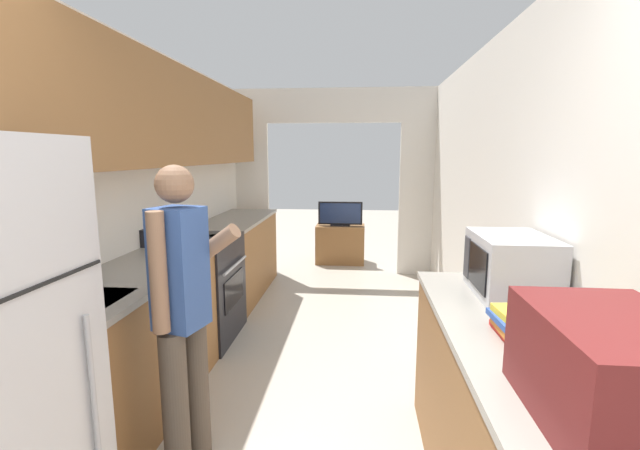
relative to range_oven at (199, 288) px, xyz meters
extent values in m
cube|color=white|center=(-0.34, -0.92, 0.79)|extent=(0.06, 7.58, 2.50)
cube|color=brown|center=(-0.15, 0.04, 1.47)|extent=(0.32, 4.01, 0.79)
cube|color=white|center=(2.42, -0.92, 0.79)|extent=(0.06, 7.58, 2.50)
cube|color=white|center=(-0.18, 2.30, 0.56)|extent=(0.65, 0.06, 2.05)
cube|color=white|center=(2.26, 2.30, 0.56)|extent=(0.65, 0.06, 2.05)
cube|color=white|center=(1.04, 2.30, 1.81)|extent=(3.10, 0.06, 0.45)
cube|color=brown|center=(-0.01, -1.18, -0.02)|extent=(0.60, 1.57, 0.87)
cube|color=gray|center=(-0.01, -1.19, 0.43)|extent=(0.62, 1.58, 0.03)
cube|color=brown|center=(-0.01, 1.22, -0.02)|extent=(0.60, 1.65, 0.87)
cube|color=gray|center=(-0.01, 1.23, 0.43)|extent=(0.62, 1.66, 0.03)
cube|color=#9EA3A8|center=(-0.01, -1.60, 0.45)|extent=(0.42, 0.44, 0.00)
cube|color=brown|center=(2.09, -1.84, -0.02)|extent=(0.60, 1.88, 0.87)
cube|color=gray|center=(2.09, -1.84, 0.43)|extent=(0.62, 1.90, 0.03)
cube|color=black|center=(0.40, -2.39, 0.77)|extent=(0.01, 0.77, 0.01)
cylinder|color=#99999E|center=(0.41, -2.13, 0.25)|extent=(0.02, 0.02, 0.68)
cube|color=black|center=(0.00, 0.00, -0.01)|extent=(0.62, 0.79, 0.91)
cube|color=black|center=(0.32, 0.00, -0.01)|extent=(0.01, 0.54, 0.27)
cylinder|color=#B7B7BC|center=(0.34, 0.00, 0.22)|extent=(0.02, 0.64, 0.02)
cube|color=black|center=(-0.29, 0.00, 0.52)|extent=(0.04, 0.79, 0.14)
cylinder|color=#232328|center=(0.13, -0.17, 0.45)|extent=(0.16, 0.16, 0.01)
cylinder|color=#232328|center=(0.13, 0.17, 0.45)|extent=(0.16, 0.16, 0.01)
cylinder|color=#232328|center=(-0.12, -0.17, 0.45)|extent=(0.16, 0.16, 0.01)
cylinder|color=#232328|center=(-0.12, 0.17, 0.45)|extent=(0.16, 0.16, 0.01)
cylinder|color=#4C4238|center=(0.52, -1.68, -0.06)|extent=(0.16, 0.16, 0.79)
cylinder|color=#4C4238|center=(0.56, -1.51, -0.06)|extent=(0.16, 0.16, 0.79)
cube|color=#335193|center=(0.54, -1.60, 0.63)|extent=(0.26, 0.26, 0.59)
cylinder|color=#8C664C|center=(0.50, -1.74, 0.64)|extent=(0.10, 0.10, 0.57)
cylinder|color=#8C664C|center=(0.58, -1.46, 0.64)|extent=(0.51, 0.21, 0.39)
sphere|color=#8C664C|center=(0.54, -1.60, 1.04)|extent=(0.18, 0.18, 0.18)
cube|color=#5B1919|center=(2.09, -2.41, 0.55)|extent=(0.38, 0.53, 0.20)
cube|color=#5B1919|center=(2.09, -2.41, 0.70)|extent=(0.38, 0.53, 0.11)
cube|color=#2D2D33|center=(2.09, -2.12, 0.69)|extent=(0.23, 0.02, 0.10)
cube|color=#B7B7BC|center=(2.19, -1.31, 0.61)|extent=(0.35, 0.51, 0.32)
cube|color=black|center=(2.01, -1.36, 0.61)|extent=(0.01, 0.30, 0.22)
cube|color=#38383D|center=(2.01, -1.14, 0.61)|extent=(0.01, 0.10, 0.23)
cube|color=red|center=(2.06, -1.85, 0.46)|extent=(0.18, 0.27, 0.02)
cube|color=#C67028|center=(2.07, -1.86, 0.49)|extent=(0.21, 0.23, 0.03)
cube|color=#2D4C99|center=(2.06, -1.85, 0.51)|extent=(0.21, 0.26, 0.02)
cube|color=gold|center=(2.07, -1.85, 0.54)|extent=(0.20, 0.25, 0.03)
cube|color=brown|center=(1.12, 2.83, -0.17)|extent=(0.73, 0.42, 0.58)
cube|color=black|center=(1.12, 2.79, 0.13)|extent=(0.29, 0.16, 0.02)
cube|color=black|center=(1.12, 2.79, 0.31)|extent=(0.66, 0.04, 0.34)
cube|color=navy|center=(1.12, 2.76, 0.31)|extent=(0.61, 0.01, 0.30)
camera|label=1|loc=(1.41, -3.54, 1.18)|focal=24.00mm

